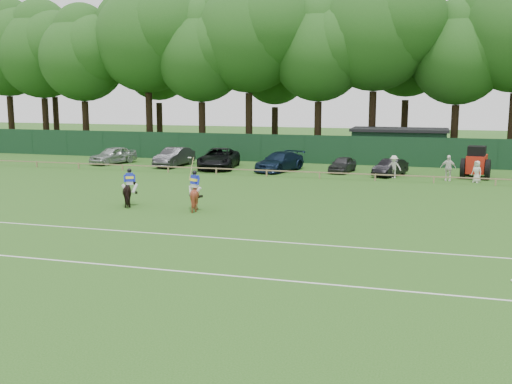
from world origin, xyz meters
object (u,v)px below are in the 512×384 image
(suv_black, at_px, (219,158))
(spectator_mid, at_px, (448,168))
(horse_chestnut, at_px, (195,196))
(tractor, at_px, (476,163))
(hatch_grey, at_px, (342,164))
(spectator_right, at_px, (477,172))
(sedan_grey, at_px, (174,157))
(polo_ball, at_px, (512,280))
(horse_dark, at_px, (130,193))
(sedan_silver, at_px, (113,155))
(spectator_left, at_px, (394,167))
(utility_shed, at_px, (399,145))
(estate_black, at_px, (390,168))
(sedan_navy, at_px, (280,162))

(suv_black, bearing_deg, spectator_mid, -15.06)
(horse_chestnut, xyz_separation_m, spectator_mid, (13.28, 14.91, 0.14))
(horse_chestnut, bearing_deg, tractor, -106.51)
(hatch_grey, xyz_separation_m, spectator_right, (9.74, -2.85, 0.15))
(sedan_grey, distance_m, polo_ball, 35.00)
(horse_chestnut, distance_m, hatch_grey, 18.26)
(horse_dark, height_order, sedan_silver, same)
(polo_ball, bearing_deg, horse_dark, 155.25)
(horse_dark, height_order, sedan_grey, sedan_grey)
(hatch_grey, distance_m, spectator_mid, 8.24)
(sedan_grey, relative_size, spectator_left, 2.88)
(suv_black, distance_m, hatch_grey, 10.15)
(sedan_grey, height_order, polo_ball, sedan_grey)
(spectator_left, distance_m, spectator_right, 5.73)
(utility_shed, height_order, tractor, utility_shed)
(sedan_silver, xyz_separation_m, suv_black, (10.01, -0.49, 0.07))
(suv_black, bearing_deg, polo_ball, -61.13)
(spectator_left, height_order, utility_shed, utility_shed)
(hatch_grey, bearing_deg, suv_black, -167.51)
(utility_shed, distance_m, tractor, 10.52)
(horse_dark, bearing_deg, tractor, -169.80)
(estate_black, distance_m, spectator_left, 1.19)
(sedan_silver, xyz_separation_m, hatch_grey, (20.15, -0.03, -0.14))
(spectator_right, bearing_deg, tractor, 123.63)
(sedan_grey, distance_m, spectator_mid, 22.25)
(spectator_right, bearing_deg, sedan_grey, -150.03)
(horse_dark, distance_m, suv_black, 16.91)
(horse_dark, height_order, hatch_grey, horse_dark)
(sedan_navy, relative_size, hatch_grey, 1.43)
(sedan_silver, height_order, spectator_right, spectator_right)
(sedan_grey, relative_size, suv_black, 0.80)
(sedan_navy, distance_m, tractor, 14.78)
(spectator_left, distance_m, polo_ball, 24.38)
(sedan_silver, bearing_deg, spectator_right, 14.66)
(spectator_right, bearing_deg, utility_shed, 154.68)
(utility_shed, bearing_deg, polo_ball, -80.94)
(suv_black, distance_m, polo_ball, 32.07)
(hatch_grey, relative_size, spectator_mid, 1.97)
(tractor, bearing_deg, spectator_mid, -126.29)
(spectator_left, bearing_deg, polo_ball, -75.29)
(spectator_mid, bearing_deg, suv_black, 179.66)
(sedan_grey, xyz_separation_m, sedan_navy, (9.36, -0.55, -0.04))
(horse_dark, distance_m, spectator_left, 20.25)
(spectator_left, bearing_deg, tractor, 17.32)
(sedan_silver, relative_size, spectator_right, 2.90)
(sedan_silver, bearing_deg, horse_chestnut, -29.73)
(suv_black, bearing_deg, sedan_grey, 166.62)
(sedan_navy, xyz_separation_m, estate_black, (8.66, -0.36, -0.13))
(hatch_grey, height_order, spectator_right, spectator_right)
(suv_black, xyz_separation_m, spectator_mid, (17.98, -2.07, 0.09))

